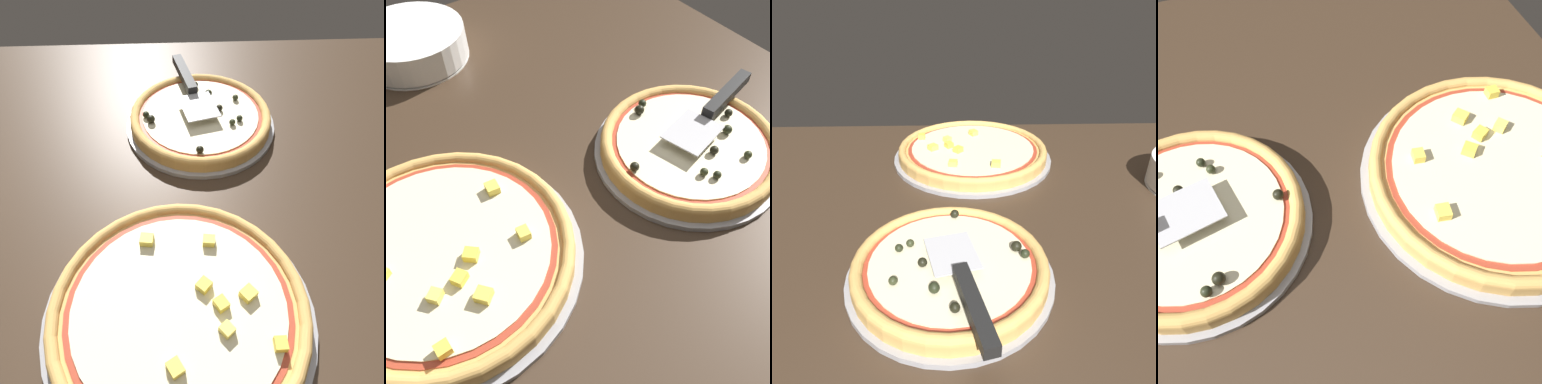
# 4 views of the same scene
# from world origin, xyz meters

# --- Properties ---
(ground_plane) EXTENTS (1.34, 1.10, 0.04)m
(ground_plane) POSITION_xyz_m (0.00, 0.00, -0.02)
(ground_plane) COLOR #38281C
(pizza_pan_front) EXTENTS (0.34, 0.34, 0.01)m
(pizza_pan_front) POSITION_xyz_m (-0.08, -0.16, 0.01)
(pizza_pan_front) COLOR #939399
(pizza_pan_front) RESTS_ON ground_plane
(pizza_front) EXTENTS (0.32, 0.32, 0.04)m
(pizza_front) POSITION_xyz_m (-0.08, -0.16, 0.03)
(pizza_front) COLOR tan
(pizza_front) RESTS_ON pizza_pan_front
(pizza_pan_back) EXTENTS (0.42, 0.42, 0.01)m
(pizza_pan_back) POSITION_xyz_m (-0.03, 0.29, 0.01)
(pizza_pan_back) COLOR #939399
(pizza_pan_back) RESTS_ON ground_plane
(pizza_back) EXTENTS (0.39, 0.39, 0.04)m
(pizza_back) POSITION_xyz_m (-0.03, 0.29, 0.03)
(pizza_back) COLOR tan
(pizza_back) RESTS_ON pizza_pan_back
(serving_spatula) EXTENTS (0.10, 0.25, 0.02)m
(serving_spatula) POSITION_xyz_m (-0.06, -0.26, 0.06)
(serving_spatula) COLOR #B7B7BC
(serving_spatula) RESTS_ON pizza_front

